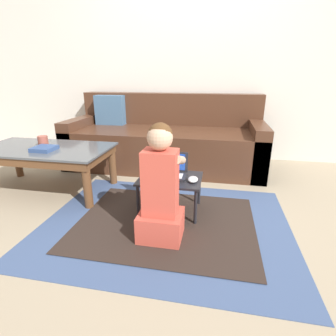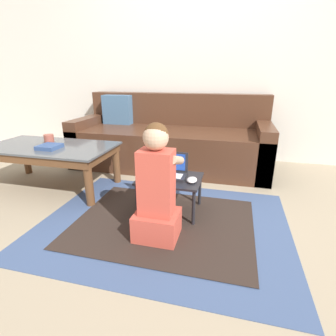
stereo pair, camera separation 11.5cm
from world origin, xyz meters
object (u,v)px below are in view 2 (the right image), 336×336
laptop (167,172)px  person_seated (157,190)px  computer_mouse (192,180)px  couch (170,141)px  cup_on_table (49,139)px  laptop_desk (170,182)px  coffee_table (50,152)px  book_on_table (49,147)px

laptop → person_seated: 0.40m
computer_mouse → person_seated: size_ratio=0.14×
couch → cup_on_table: (-0.96, -0.92, 0.17)m
laptop_desk → laptop: size_ratio=1.58×
laptop → laptop_desk: bearing=-46.4°
computer_mouse → couch: bearing=111.0°
cup_on_table → coffee_table: bearing=-56.4°
laptop_desk → book_on_table: (-1.15, 0.11, 0.18)m
couch → computer_mouse: 1.30m
laptop_desk → laptop: bearing=133.6°
coffee_table → computer_mouse: size_ratio=10.87×
couch → coffee_table: 1.34m
laptop → book_on_table: 1.12m
laptop_desk → book_on_table: 1.16m
laptop → computer_mouse: size_ratio=2.76×
coffee_table → person_seated: 1.35m
coffee_table → cup_on_table: size_ratio=12.64×
couch → laptop_desk: bearing=-76.3°
laptop → book_on_table: (-1.12, 0.08, 0.11)m
book_on_table → couch: bearing=50.9°
couch → laptop_desk: size_ratio=4.67×
laptop → couch: bearing=102.7°
computer_mouse → book_on_table: 1.34m
computer_mouse → person_seated: person_seated is taller
laptop_desk → computer_mouse: (0.18, -0.04, 0.05)m
couch → laptop: 1.17m
couch → computer_mouse: size_ratio=20.43×
laptop_desk → computer_mouse: bearing=-13.8°
couch → laptop: bearing=-77.3°
laptop_desk → couch: bearing=103.7°
laptop_desk → laptop: (-0.03, 0.03, 0.07)m
computer_mouse → book_on_table: size_ratio=0.61×
person_seated → book_on_table: bearing=157.5°
computer_mouse → cup_on_table: cup_on_table is taller
person_seated → book_on_table: 1.25m
couch → laptop: size_ratio=7.40×
cup_on_table → book_on_table: (0.10, -0.13, -0.03)m
laptop → cup_on_table: cup_on_table is taller
coffee_table → laptop: (1.19, -0.17, -0.03)m
laptop_desk → book_on_table: size_ratio=2.67×
cup_on_table → book_on_table: 0.17m
computer_mouse → cup_on_table: bearing=168.6°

